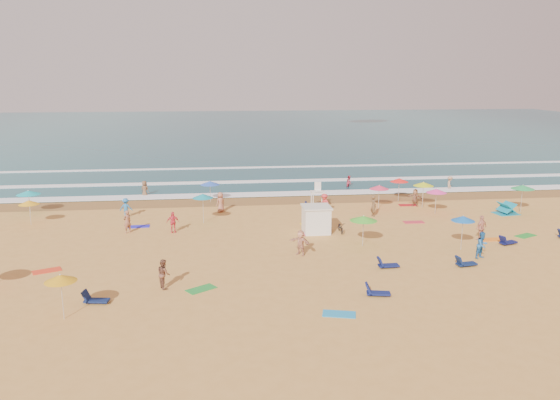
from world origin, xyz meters
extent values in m
plane|color=gold|center=(0.00, 0.00, 0.00)|extent=(220.00, 220.00, 0.00)
cube|color=#0C4756|center=(0.00, 84.00, 0.00)|extent=(220.00, 140.00, 0.18)
plane|color=olive|center=(0.00, 12.50, 0.01)|extent=(220.00, 220.00, 0.00)
cube|color=white|center=(0.00, 15.00, 0.10)|extent=(200.00, 2.20, 0.05)
cube|color=white|center=(0.00, 22.00, 0.10)|extent=(200.00, 1.60, 0.05)
cube|color=white|center=(0.00, 32.00, 0.10)|extent=(200.00, 1.20, 0.05)
cube|color=silver|center=(0.13, 0.85, 1.00)|extent=(2.00, 2.00, 2.00)
cube|color=silver|center=(0.13, 0.85, 2.06)|extent=(2.20, 2.20, 0.12)
imported|color=black|center=(2.03, 0.55, 0.42)|extent=(0.58, 1.61, 0.85)
cone|color=#F0355B|center=(7.29, 7.90, 2.03)|extent=(1.78, 1.78, 0.35)
cone|color=blue|center=(9.53, -4.67, 2.29)|extent=(1.63, 1.63, 0.35)
cone|color=#FF3898|center=(11.75, 5.46, 2.09)|extent=(1.78, 1.78, 0.35)
cone|color=blue|center=(-8.21, 12.50, 1.89)|extent=(1.87, 1.87, 0.35)
cone|color=orange|center=(-15.36, -13.13, 2.18)|extent=(1.58, 1.58, 0.35)
cone|color=#FF1F1A|center=(10.13, 10.69, 2.12)|extent=(1.74, 1.74, 0.35)
cone|color=#CCDC17|center=(11.44, 7.75, 2.27)|extent=(1.86, 1.86, 0.35)
cone|color=#F0A919|center=(-22.87, 5.76, 1.91)|extent=(1.64, 1.64, 0.35)
cone|color=teal|center=(-8.72, 4.65, 2.32)|extent=(1.69, 1.69, 0.35)
cone|color=#16A8B5|center=(-24.19, 9.78, 1.91)|extent=(2.05, 2.05, 0.35)
cone|color=green|center=(19.58, 5.02, 2.34)|extent=(2.00, 2.00, 0.35)
cone|color=green|center=(2.85, -3.00, 2.06)|extent=(1.97, 1.97, 0.35)
cube|color=#0E1B48|center=(-14.12, -11.35, 0.17)|extent=(1.37, 0.76, 0.34)
cube|color=#101953|center=(1.29, -12.12, 0.17)|extent=(1.39, 0.81, 0.34)
cube|color=#101950|center=(3.27, -7.74, 0.17)|extent=(1.31, 0.59, 0.34)
cube|color=#0E1E49|center=(8.37, -8.04, 0.17)|extent=(1.37, 0.75, 0.34)
cube|color=#0F134B|center=(13.48, -3.95, 0.17)|extent=(1.41, 0.94, 0.34)
cube|color=#0F174E|center=(1.20, 8.32, 0.17)|extent=(1.39, 0.83, 0.34)
cube|color=red|center=(-18.31, -5.80, 0.01)|extent=(1.90, 1.47, 0.03)
cube|color=#2721D3|center=(-13.94, 4.14, 0.01)|extent=(1.75, 0.97, 0.03)
cube|color=#238D33|center=(-8.56, -9.97, 0.01)|extent=(1.89, 1.66, 0.03)
cube|color=yellow|center=(0.14, 3.25, 0.01)|extent=(1.79, 1.06, 0.03)
cube|color=#CF3046|center=(-0.42, 0.67, 0.01)|extent=(1.89, 1.67, 0.03)
cube|color=#B3161B|center=(10.48, 8.90, 0.01)|extent=(1.75, 0.96, 0.03)
cube|color=#218FCF|center=(-1.41, -14.22, 0.01)|extent=(1.86, 1.26, 0.03)
cube|color=green|center=(15.96, -2.01, 0.01)|extent=(1.90, 1.51, 0.03)
cube|color=orange|center=(12.86, -2.66, 0.01)|extent=(1.73, 0.92, 0.03)
cube|color=#CD303F|center=(8.84, 2.84, 0.01)|extent=(1.72, 0.90, 0.03)
imported|color=#E4394A|center=(-11.04, 2.10, 0.83)|extent=(1.03, 0.56, 1.67)
imported|color=#965C45|center=(-14.57, 2.45, 0.90)|extent=(0.78, 0.76, 1.80)
imported|color=brown|center=(6.01, 5.24, 0.93)|extent=(0.55, 0.74, 1.87)
imported|color=brown|center=(-14.90, 16.03, 0.66)|extent=(1.06, 0.92, 1.82)
imported|color=#A16A4A|center=(10.97, 8.47, 0.82)|extent=(1.50, 1.33, 1.65)
imported|color=#C03041|center=(6.95, 17.90, 0.54)|extent=(0.95, 0.97, 1.57)
imported|color=#AD6950|center=(-7.25, 8.32, 0.92)|extent=(1.06, 1.03, 1.83)
imported|color=#2658B4|center=(2.88, 14.55, 0.52)|extent=(0.37, 0.56, 1.53)
imported|color=tan|center=(-1.93, -4.48, 0.88)|extent=(1.54, 1.48, 1.75)
imported|color=tan|center=(17.46, 15.48, 0.61)|extent=(0.92, 1.24, 1.71)
imported|color=#256EAF|center=(-15.44, 7.44, 0.84)|extent=(1.11, 0.67, 1.68)
imported|color=red|center=(1.98, 6.86, 0.89)|extent=(1.20, 1.31, 1.77)
imported|color=#2569AE|center=(10.08, -6.61, 0.92)|extent=(1.10, 1.00, 1.84)
imported|color=tan|center=(12.04, -2.56, 0.94)|extent=(1.19, 0.91, 1.88)
imported|color=brown|center=(-10.69, -9.50, 0.86)|extent=(0.93, 1.03, 1.73)
camera|label=1|loc=(-7.47, -39.79, 11.99)|focal=35.00mm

